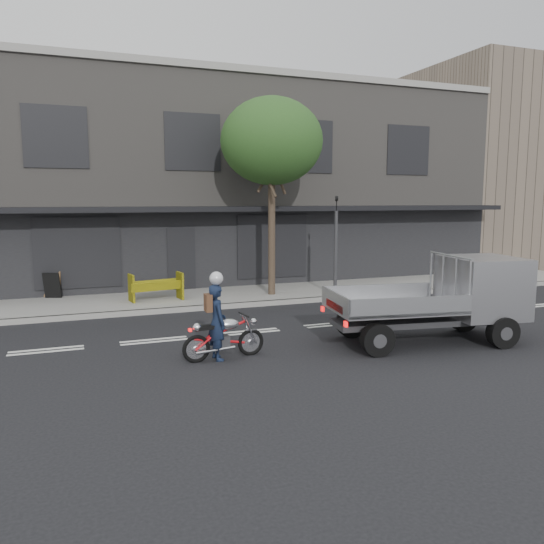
{
  "coord_description": "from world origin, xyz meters",
  "views": [
    {
      "loc": [
        -4.1,
        -12.64,
        3.37
      ],
      "look_at": [
        0.82,
        0.5,
        1.46
      ],
      "focal_mm": 35.0,
      "sensor_mm": 36.0,
      "label": 1
    }
  ],
  "objects_px": {
    "street_tree": "(272,142)",
    "construction_barrier": "(157,287)",
    "traffic_light_pole": "(336,251)",
    "rider": "(217,322)",
    "flatbed_ute": "(466,291)",
    "motorcycle": "(224,336)",
    "sandwich_board": "(52,285)"
  },
  "relations": [
    {
      "from": "street_tree",
      "to": "construction_barrier",
      "type": "xyz_separation_m",
      "value": [
        -3.89,
        -0.01,
        -4.66
      ]
    },
    {
      "from": "traffic_light_pole",
      "to": "rider",
      "type": "relative_size",
      "value": 2.17
    },
    {
      "from": "rider",
      "to": "flatbed_ute",
      "type": "bearing_deg",
      "value": -100.41
    },
    {
      "from": "motorcycle",
      "to": "construction_barrier",
      "type": "distance_m",
      "value": 6.19
    },
    {
      "from": "rider",
      "to": "flatbed_ute",
      "type": "relative_size",
      "value": 0.34
    },
    {
      "from": "construction_barrier",
      "to": "sandwich_board",
      "type": "relative_size",
      "value": 1.93
    },
    {
      "from": "motorcycle",
      "to": "rider",
      "type": "xyz_separation_m",
      "value": [
        -0.15,
        -0.0,
        0.32
      ]
    },
    {
      "from": "traffic_light_pole",
      "to": "motorcycle",
      "type": "xyz_separation_m",
      "value": [
        -5.4,
        -5.33,
        -1.17
      ]
    },
    {
      "from": "street_tree",
      "to": "flatbed_ute",
      "type": "relative_size",
      "value": 1.42
    },
    {
      "from": "traffic_light_pole",
      "to": "sandwich_board",
      "type": "relative_size",
      "value": 4.07
    },
    {
      "from": "flatbed_ute",
      "to": "construction_barrier",
      "type": "relative_size",
      "value": 2.87
    },
    {
      "from": "rider",
      "to": "construction_barrier",
      "type": "bearing_deg",
      "value": -1.77
    },
    {
      "from": "rider",
      "to": "motorcycle",
      "type": "bearing_deg",
      "value": -94.93
    },
    {
      "from": "street_tree",
      "to": "sandwich_board",
      "type": "height_order",
      "value": "street_tree"
    },
    {
      "from": "rider",
      "to": "construction_barrier",
      "type": "xyz_separation_m",
      "value": [
        -0.34,
        6.17,
        -0.19
      ]
    },
    {
      "from": "street_tree",
      "to": "rider",
      "type": "relative_size",
      "value": 4.18
    },
    {
      "from": "motorcycle",
      "to": "construction_barrier",
      "type": "height_order",
      "value": "construction_barrier"
    },
    {
      "from": "street_tree",
      "to": "rider",
      "type": "bearing_deg",
      "value": -119.87
    },
    {
      "from": "construction_barrier",
      "to": "rider",
      "type": "bearing_deg",
      "value": -86.82
    },
    {
      "from": "motorcycle",
      "to": "sandwich_board",
      "type": "distance_m",
      "value": 8.78
    },
    {
      "from": "street_tree",
      "to": "motorcycle",
      "type": "xyz_separation_m",
      "value": [
        -3.4,
        -6.18,
        -4.79
      ]
    },
    {
      "from": "traffic_light_pole",
      "to": "flatbed_ute",
      "type": "distance_m",
      "value": 5.94
    },
    {
      "from": "traffic_light_pole",
      "to": "rider",
      "type": "bearing_deg",
      "value": -136.15
    },
    {
      "from": "traffic_light_pole",
      "to": "sandwich_board",
      "type": "xyz_separation_m",
      "value": [
        -9.05,
        2.65,
        -1.07
      ]
    },
    {
      "from": "motorcycle",
      "to": "rider",
      "type": "distance_m",
      "value": 0.35
    },
    {
      "from": "street_tree",
      "to": "sandwich_board",
      "type": "xyz_separation_m",
      "value": [
        -7.05,
        1.8,
        -4.7
      ]
    },
    {
      "from": "traffic_light_pole",
      "to": "construction_barrier",
      "type": "bearing_deg",
      "value": 171.88
    },
    {
      "from": "traffic_light_pole",
      "to": "street_tree",
      "type": "bearing_deg",
      "value": 156.97
    },
    {
      "from": "sandwich_board",
      "to": "flatbed_ute",
      "type": "bearing_deg",
      "value": -21.01
    },
    {
      "from": "motorcycle",
      "to": "rider",
      "type": "bearing_deg",
      "value": 175.07
    },
    {
      "from": "motorcycle",
      "to": "sandwich_board",
      "type": "bearing_deg",
      "value": 109.63
    },
    {
      "from": "flatbed_ute",
      "to": "street_tree",
      "type": "bearing_deg",
      "value": 118.44
    }
  ]
}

